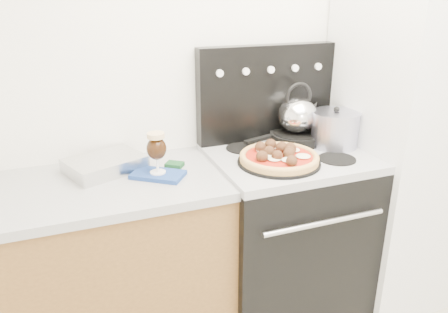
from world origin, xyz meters
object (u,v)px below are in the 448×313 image
oven_mitt (158,175)px  pizza (279,156)px  stock_pot (335,130)px  base_cabinet (67,282)px  pizza_pan (279,162)px  beer_glass (157,153)px  stove_body (284,237)px  fridge (405,134)px  skillet (296,137)px  tea_kettle (298,112)px

oven_mitt → pizza: size_ratio=0.62×
stock_pot → base_cabinet: bearing=179.9°
pizza_pan → pizza: pizza is taller
beer_glass → stock_pot: beer_glass is taller
stove_body → base_cabinet: bearing=178.7°
fridge → beer_glass: size_ratio=9.97×
stove_body → beer_glass: 0.88m
oven_mitt → skillet: bearing=11.0°
base_cabinet → stove_body: 1.11m
stove_body → stock_pot: stock_pot is taller
stock_pot → skillet: bearing=139.7°
pizza → tea_kettle: size_ratio=1.63×
stove_body → fridge: fridge is taller
stove_body → beer_glass: beer_glass is taller
fridge → pizza: size_ratio=5.16×
oven_mitt → pizza: pizza is taller
fridge → skillet: 0.60m
fridge → tea_kettle: (-0.57, 0.18, 0.13)m
skillet → fridge: bearing=-16.9°
pizza → tea_kettle: 0.36m
tea_kettle → stock_pot: (0.15, -0.13, -0.08)m
fridge → pizza: fridge is taller
skillet → oven_mitt: bearing=-169.0°
beer_glass → oven_mitt: bearing=0.0°
beer_glass → pizza: 0.57m
base_cabinet → pizza: (1.00, -0.12, 0.53)m
stove_body → stock_pot: 0.63m
stove_body → pizza: (-0.11, -0.10, 0.52)m
oven_mitt → stock_pot: (0.94, 0.03, 0.10)m
stove_body → oven_mitt: (-0.66, -0.00, 0.47)m
base_cabinet → beer_glass: size_ratio=7.61×
tea_kettle → stove_body: bearing=-115.3°
beer_glass → tea_kettle: size_ratio=0.84×
fridge → tea_kettle: 0.62m
oven_mitt → skillet: (0.79, 0.15, 0.04)m
base_cabinet → pizza_pan: bearing=-6.9°
pizza_pan → fridge: bearing=5.0°
oven_mitt → skillet: size_ratio=0.81×
oven_mitt → fridge: bearing=-0.9°
stove_body → beer_glass: (-0.66, -0.00, 0.57)m
stove_body → skillet: (0.13, 0.15, 0.51)m
fridge → beer_glass: bearing=179.1°
base_cabinet → tea_kettle: (1.23, 0.13, 0.65)m
skillet → tea_kettle: bearing=0.0°
tea_kettle → pizza: bearing=-118.6°
base_cabinet → skillet: skillet is taller
tea_kettle → stock_pot: tea_kettle is taller
fridge → pizza_pan: 0.81m
fridge → stock_pot: bearing=173.6°
skillet → stock_pot: (0.15, -0.13, 0.06)m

